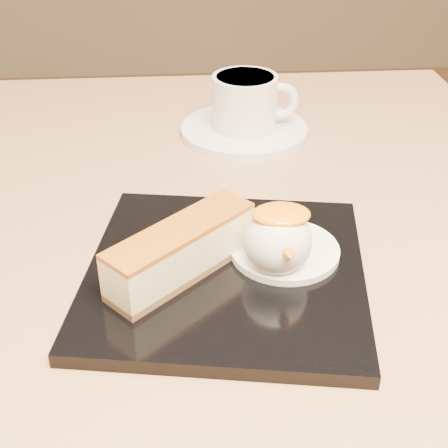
{
  "coord_description": "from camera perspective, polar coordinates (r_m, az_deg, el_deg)",
  "views": [
    {
      "loc": [
        0.02,
        -0.49,
        1.03
      ],
      "look_at": [
        0.05,
        -0.07,
        0.76
      ],
      "focal_mm": 50.0,
      "sensor_mm": 36.0,
      "label": 1
    }
  ],
  "objects": [
    {
      "name": "mango_sauce",
      "position": [
        0.48,
        5.25,
        0.89
      ],
      "size": [
        0.05,
        0.03,
        0.01
      ],
      "primitive_type": "ellipsoid",
      "color": "orange",
      "rests_on": "ice_cream_scoop"
    },
    {
      "name": "mint_sprig",
      "position": [
        0.53,
        2.07,
        -0.66
      ],
      "size": [
        0.03,
        0.02,
        0.0
      ],
      "color": "#2D8B3C",
      "rests_on": "cream_smear"
    },
    {
      "name": "cream_smear",
      "position": [
        0.52,
        5.58,
        -2.41
      ],
      "size": [
        0.09,
        0.09,
        0.01
      ],
      "primitive_type": "cylinder",
      "color": "white",
      "rests_on": "dessert_plate"
    },
    {
      "name": "cheesecake",
      "position": [
        0.48,
        -3.92,
        -2.43
      ],
      "size": [
        0.12,
        0.11,
        0.04
      ],
      "rotation": [
        0.0,
        0.0,
        0.74
      ],
      "color": "brown",
      "rests_on": "dessert_plate"
    },
    {
      "name": "coffee_cup",
      "position": [
        0.74,
        2.06,
        11.19
      ],
      "size": [
        0.1,
        0.08,
        0.06
      ],
      "rotation": [
        0.0,
        0.0,
        0.01
      ],
      "color": "white",
      "rests_on": "saucer"
    },
    {
      "name": "table",
      "position": [
        0.68,
        -4.64,
        -10.9
      ],
      "size": [
        0.8,
        0.8,
        0.72
      ],
      "color": "black",
      "rests_on": "ground"
    },
    {
      "name": "ice_cream_scoop",
      "position": [
        0.49,
        4.92,
        -1.54
      ],
      "size": [
        0.05,
        0.05,
        0.05
      ],
      "primitive_type": "sphere",
      "color": "white",
      "rests_on": "cream_smear"
    },
    {
      "name": "dessert_plate",
      "position": [
        0.51,
        0.17,
        -4.47
      ],
      "size": [
        0.25,
        0.25,
        0.01
      ],
      "primitive_type": "cube",
      "rotation": [
        0.0,
        0.0,
        -0.16
      ],
      "color": "black",
      "rests_on": "table"
    },
    {
      "name": "saucer",
      "position": [
        0.75,
        1.86,
        8.56
      ],
      "size": [
        0.15,
        0.15,
        0.01
      ],
      "primitive_type": "cylinder",
      "color": "white",
      "rests_on": "table"
    }
  ]
}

